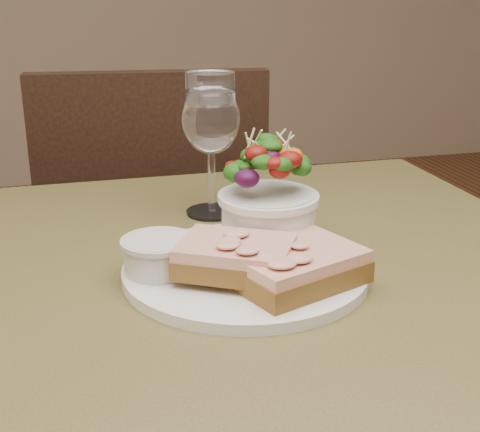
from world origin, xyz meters
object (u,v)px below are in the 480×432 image
object	(u,v)px
sandwich_front	(296,266)
wine_glass	(211,124)
salad_bowl	(268,195)
chair_far	(159,333)
dinner_plate	(245,270)
cafe_table	(243,357)
ramekin	(158,253)
sandwich_back	(236,257)

from	to	relation	value
sandwich_front	wine_glass	world-z (taller)	wine_glass
sandwich_front	salad_bowl	xyz separation A→B (m)	(0.00, 0.10, 0.04)
wine_glass	sandwich_front	bearing A→B (deg)	-83.89
chair_far	dinner_plate	bearing A→B (deg)	97.11
cafe_table	ramekin	xyz separation A→B (m)	(-0.09, 0.01, 0.13)
wine_glass	sandwich_back	bearing A→B (deg)	-96.89
chair_far	dinner_plate	xyz separation A→B (m)	(0.01, -0.71, 0.46)
cafe_table	ramekin	bearing A→B (deg)	175.57
sandwich_back	wine_glass	size ratio (longest dim) A/B	0.80
dinner_plate	salad_bowl	xyz separation A→B (m)	(0.04, 0.05, 0.07)
dinner_plate	ramekin	xyz separation A→B (m)	(-0.09, 0.01, 0.03)
cafe_table	ramekin	size ratio (longest dim) A/B	11.12
dinner_plate	salad_bowl	distance (m)	0.09
chair_far	salad_bowl	bearing A→B (deg)	100.74
sandwich_front	ramekin	bearing A→B (deg)	134.03
ramekin	cafe_table	bearing A→B (deg)	-4.43
chair_far	sandwich_back	bearing A→B (deg)	95.70
salad_bowl	wine_glass	bearing A→B (deg)	101.29
cafe_table	salad_bowl	bearing A→B (deg)	48.72
dinner_plate	ramekin	size ratio (longest dim) A/B	3.64
chair_far	ramekin	bearing A→B (deg)	89.69
salad_bowl	wine_glass	size ratio (longest dim) A/B	0.73
dinner_plate	cafe_table	bearing A→B (deg)	127.13
sandwich_front	wine_glass	bearing A→B (deg)	75.61
chair_far	sandwich_back	world-z (taller)	chair_far
dinner_plate	salad_bowl	size ratio (longest dim) A/B	2.06
sandwich_front	sandwich_back	distance (m)	0.06
sandwich_front	salad_bowl	distance (m)	0.11
sandwich_front	sandwich_back	bearing A→B (deg)	136.94
salad_bowl	chair_far	bearing A→B (deg)	94.13
cafe_table	sandwich_front	world-z (taller)	sandwich_front
sandwich_front	ramekin	size ratio (longest dim) A/B	2.11
chair_far	ramekin	distance (m)	0.86
dinner_plate	wine_glass	xyz separation A→B (m)	(0.01, 0.21, 0.12)
chair_far	dinner_plate	size ratio (longest dim) A/B	3.44
chair_far	ramekin	xyz separation A→B (m)	(-0.08, -0.70, 0.49)
sandwich_back	ramekin	bearing A→B (deg)	-177.61
dinner_plate	sandwich_front	size ratio (longest dim) A/B	1.72
chair_far	sandwich_front	size ratio (longest dim) A/B	5.92
cafe_table	wine_glass	xyz separation A→B (m)	(0.01, 0.20, 0.22)
sandwich_front	dinner_plate	bearing A→B (deg)	105.67
cafe_table	sandwich_back	xyz separation A→B (m)	(-0.02, -0.03, 0.14)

